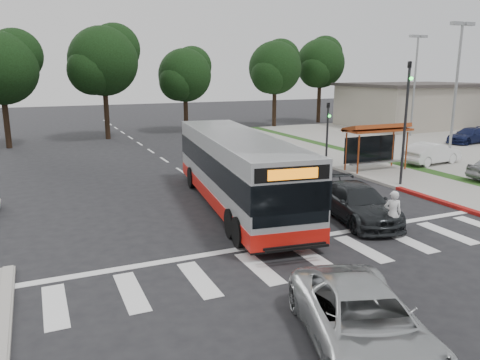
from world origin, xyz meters
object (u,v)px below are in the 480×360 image
pedestrian (393,214)px  silver_suv_south (364,322)px  transit_bus (237,171)px  dark_sedan (358,203)px

pedestrian → silver_suv_south: bearing=74.1°
transit_bus → silver_suv_south: size_ratio=2.45×
pedestrian → dark_sedan: size_ratio=0.35×
dark_sedan → pedestrian: bearing=-80.0°
pedestrian → dark_sedan: bearing=-61.1°
silver_suv_south → pedestrian: bearing=61.8°
transit_bus → pedestrian: size_ratio=7.24×
pedestrian → silver_suv_south: 7.97m
dark_sedan → silver_suv_south: 9.56m
pedestrian → silver_suv_south: pedestrian is taller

